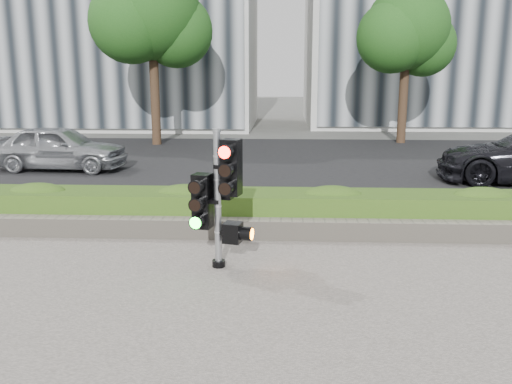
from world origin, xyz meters
TOP-DOWN VIEW (x-y plane):
  - ground at (0.00, 0.00)m, footprint 120.00×120.00m
  - sidewalk at (0.00, -2.50)m, footprint 16.00×11.00m
  - road at (0.00, 10.00)m, footprint 60.00×13.00m
  - curb at (0.00, 3.15)m, footprint 60.00×0.25m
  - stone_wall at (0.00, 1.90)m, footprint 12.00×0.32m
  - hedge at (0.00, 2.55)m, footprint 12.00×1.00m
  - building_right at (11.00, 25.00)m, footprint 18.00×10.00m
  - tree_left at (-4.52, 14.56)m, footprint 4.61×4.03m
  - tree_right at (5.48, 15.55)m, footprint 4.10×3.58m
  - traffic_signal at (-0.33, 0.48)m, footprint 0.75×0.60m
  - car_silver at (-6.02, 8.48)m, footprint 4.01×1.79m

SIDE VIEW (x-z plane):
  - ground at x=0.00m, z-range 0.00..0.00m
  - road at x=0.00m, z-range 0.00..0.02m
  - sidewalk at x=0.00m, z-range 0.00..0.03m
  - curb at x=0.00m, z-range 0.00..0.12m
  - stone_wall at x=0.00m, z-range 0.03..0.37m
  - hedge at x=0.00m, z-range 0.03..0.71m
  - car_silver at x=-6.02m, z-range 0.02..1.36m
  - traffic_signal at x=-0.33m, z-range 0.14..2.19m
  - tree_right at x=5.48m, z-range 1.22..7.75m
  - tree_left at x=-4.52m, z-range 1.37..8.72m
  - building_right at x=11.00m, z-range 0.00..12.00m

